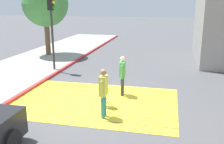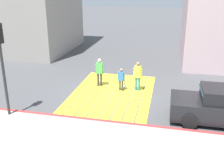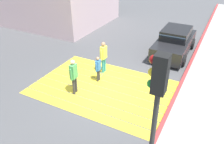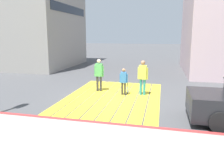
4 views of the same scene
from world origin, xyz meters
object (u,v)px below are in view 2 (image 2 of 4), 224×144
pedestrian_adult_trailing (99,70)px  pedestrian_adult_lead (138,74)px  traffic_light_corner (1,52)px  pedestrian_child_with_racket (121,78)px  car_parked_near_curb (222,106)px

pedestrian_adult_trailing → pedestrian_adult_lead: bearing=-95.7°
traffic_light_corner → pedestrian_child_with_racket: size_ratio=3.20×
traffic_light_corner → pedestrian_child_with_racket: traffic_light_corner is taller
traffic_light_corner → pedestrian_adult_lead: (4.27, -5.32, -2.04)m
traffic_light_corner → pedestrian_adult_trailing: traffic_light_corner is taller
traffic_light_corner → car_parked_near_curb: bearing=-80.4°
traffic_light_corner → pedestrian_child_with_racket: bearing=-47.4°
pedestrian_adult_lead → pedestrian_child_with_racket: bearing=102.4°
pedestrian_adult_trailing → car_parked_near_curb: bearing=-114.9°
car_parked_near_curb → pedestrian_adult_trailing: (2.92, 6.28, 0.25)m
car_parked_near_curb → pedestrian_adult_lead: size_ratio=2.52×
pedestrian_child_with_racket → car_parked_near_curb: bearing=-117.0°
pedestrian_adult_trailing → pedestrian_child_with_racket: 1.46m
pedestrian_child_with_racket → pedestrian_adult_trailing: bearing=73.0°
car_parked_near_curb → pedestrian_child_with_racket: 5.50m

